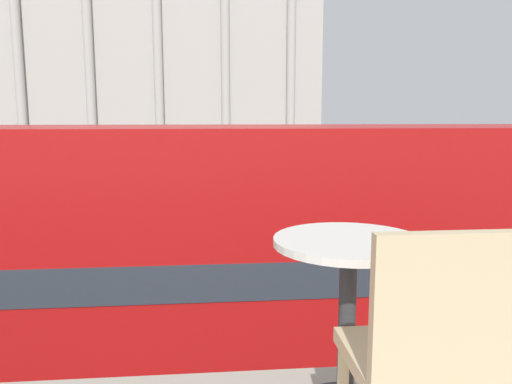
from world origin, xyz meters
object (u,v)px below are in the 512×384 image
object	(u,v)px
double_decker_bus	(201,264)
pedestrian_blue	(265,177)
cafe_chair_0	(423,354)
traffic_light_near	(322,196)
cafe_dining_table	(348,286)
traffic_light_mid	(101,165)
car_maroon	(314,182)
pedestrian_red	(60,171)
car_silver	(193,178)
pedestrian_black	(63,187)
pedestrian_yellow	(348,170)
plaza_building_left	(164,65)

from	to	relation	value
double_decker_bus	pedestrian_blue	xyz separation A→B (m)	(3.25, 20.83, -1.36)
double_decker_bus	cafe_chair_0	world-z (taller)	double_decker_bus
cafe_chair_0	traffic_light_near	distance (m)	11.25
cafe_dining_table	traffic_light_mid	size ratio (longest dim) A/B	0.20
car_maroon	pedestrian_red	xyz separation A→B (m)	(-15.45, 5.34, 0.24)
cafe_dining_table	car_silver	distance (m)	28.62
cafe_dining_table	traffic_light_mid	bearing A→B (deg)	104.61
cafe_dining_table	traffic_light_near	size ratio (longest dim) A/B	0.20
pedestrian_red	car_silver	bearing A→B (deg)	-38.41
traffic_light_near	pedestrian_blue	distance (m)	15.38
traffic_light_mid	pedestrian_black	bearing A→B (deg)	127.30
car_silver	pedestrian_black	distance (m)	8.33
pedestrian_yellow	pedestrian_blue	xyz separation A→B (m)	(-5.95, -4.17, 0.13)
pedestrian_red	pedestrian_blue	world-z (taller)	pedestrian_blue
traffic_light_mid	car_silver	size ratio (longest dim) A/B	0.88
cafe_chair_0	pedestrian_black	size ratio (longest dim) A/B	0.52
cafe_chair_0	pedestrian_blue	world-z (taller)	cafe_chair_0
cafe_dining_table	pedestrian_black	size ratio (longest dim) A/B	0.42
car_maroon	pedestrian_yellow	distance (m)	5.34
double_decker_bus	plaza_building_left	xyz separation A→B (m)	(-4.74, 50.44, 7.58)
cafe_chair_0	pedestrian_yellow	bearing A→B (deg)	70.13
traffic_light_mid	car_silver	xyz separation A→B (m)	(3.46, 9.12, -1.71)
cafe_chair_0	pedestrian_blue	size ratio (longest dim) A/B	0.51
traffic_light_mid	pedestrian_red	bearing A→B (deg)	113.58
cafe_dining_table	pedestrian_red	xyz separation A→B (m)	(-10.11, 30.94, -2.84)
car_maroon	plaza_building_left	bearing A→B (deg)	120.97
cafe_dining_table	car_silver	bearing A→B (deg)	93.16
plaza_building_left	car_silver	world-z (taller)	plaza_building_left
pedestrian_black	pedestrian_blue	size ratio (longest dim) A/B	0.97
plaza_building_left	cafe_chair_0	bearing A→B (deg)	-84.39
double_decker_bus	pedestrian_yellow	world-z (taller)	double_decker_bus
traffic_light_near	pedestrian_blue	world-z (taller)	traffic_light_near
plaza_building_left	pedestrian_blue	xyz separation A→B (m)	(7.98, -29.62, -8.93)
traffic_light_near	pedestrian_black	bearing A→B (deg)	128.90
double_decker_bus	pedestrian_black	bearing A→B (deg)	111.61
pedestrian_blue	plaza_building_left	bearing A→B (deg)	133.84
pedestrian_yellow	pedestrian_blue	distance (m)	7.27
plaza_building_left	car_silver	distance (m)	28.74
cafe_dining_table	car_maroon	distance (m)	26.33
traffic_light_near	pedestrian_yellow	bearing A→B (deg)	72.31
double_decker_bus	traffic_light_near	xyz separation A→B (m)	(2.98, 5.51, 0.03)
cafe_chair_0	car_silver	xyz separation A→B (m)	(-1.64, 28.96, -3.07)
traffic_light_mid	plaza_building_left	bearing A→B (deg)	90.62
traffic_light_near	car_silver	distance (m)	18.50
car_silver	car_maroon	bearing A→B (deg)	-11.24
traffic_light_mid	car_maroon	distance (m)	12.25
pedestrian_black	plaza_building_left	bearing A→B (deg)	-24.05
pedestrian_yellow	pedestrian_red	xyz separation A→B (m)	(-18.63, 1.05, 0.03)
traffic_light_near	car_maroon	size ratio (longest dim) A/B	0.88
car_silver	traffic_light_near	bearing A→B (deg)	-66.97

